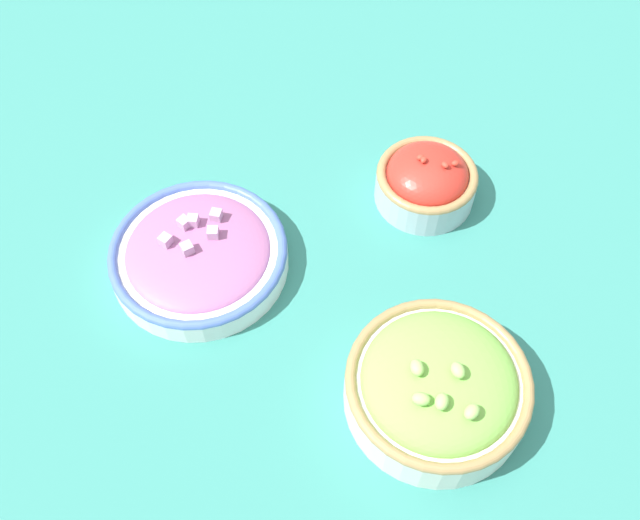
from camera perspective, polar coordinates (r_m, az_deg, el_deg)
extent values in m
plane|color=#337F75|center=(0.87, 0.00, -1.10)|extent=(3.00, 3.00, 0.00)
cylinder|color=white|center=(0.87, -9.61, 0.17)|extent=(0.21, 0.21, 0.03)
torus|color=#4766B7|center=(0.86, -9.75, 0.73)|extent=(0.21, 0.21, 0.01)
ellipsoid|color=#9E5B8E|center=(0.86, -9.75, 0.73)|extent=(0.17, 0.17, 0.02)
cube|color=#C699C1|center=(0.87, -8.31, 3.57)|extent=(0.01, 0.01, 0.01)
cube|color=#C699C1|center=(0.86, -12.26, 1.56)|extent=(0.02, 0.02, 0.01)
cube|color=#C699C1|center=(0.86, -10.92, 2.73)|extent=(0.02, 0.02, 0.01)
cube|color=#C699C1|center=(0.84, -10.58, 0.93)|extent=(0.02, 0.02, 0.01)
cube|color=#C699C1|center=(0.87, -10.14, 3.12)|extent=(0.01, 0.01, 0.01)
cube|color=#C699C1|center=(0.85, -8.56, 2.17)|extent=(0.02, 0.02, 0.01)
cylinder|color=silver|center=(0.78, 9.26, -10.27)|extent=(0.20, 0.20, 0.05)
torus|color=#997A4C|center=(0.76, 9.51, -9.52)|extent=(0.20, 0.20, 0.01)
ellipsoid|color=#7ABC4C|center=(0.76, 9.51, -9.52)|extent=(0.16, 0.16, 0.05)
ellipsoid|color=#99D166|center=(0.71, 9.72, -11.11)|extent=(0.02, 0.02, 0.01)
ellipsoid|color=#99D166|center=(0.72, 7.77, -8.54)|extent=(0.02, 0.02, 0.01)
ellipsoid|color=#99D166|center=(0.71, 8.09, -10.95)|extent=(0.02, 0.02, 0.01)
ellipsoid|color=#99D166|center=(0.73, 10.98, -8.66)|extent=(0.02, 0.02, 0.01)
ellipsoid|color=#99D166|center=(0.72, 12.05, -11.79)|extent=(0.02, 0.02, 0.01)
cylinder|color=#B2C1CC|center=(0.93, 8.42, 5.89)|extent=(0.13, 0.13, 0.04)
torus|color=#997A4C|center=(0.91, 8.59, 6.76)|extent=(0.13, 0.13, 0.01)
ellipsoid|color=red|center=(0.91, 8.59, 6.76)|extent=(0.10, 0.10, 0.05)
ellipsoid|color=red|center=(0.90, 10.78, 7.62)|extent=(0.01, 0.01, 0.01)
ellipsoid|color=red|center=(0.89, 9.97, 7.50)|extent=(0.01, 0.01, 0.01)
ellipsoid|color=red|center=(0.89, 8.06, 8.12)|extent=(0.01, 0.01, 0.01)
ellipsoid|color=red|center=(0.89, 8.30, 7.93)|extent=(0.01, 0.01, 0.01)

